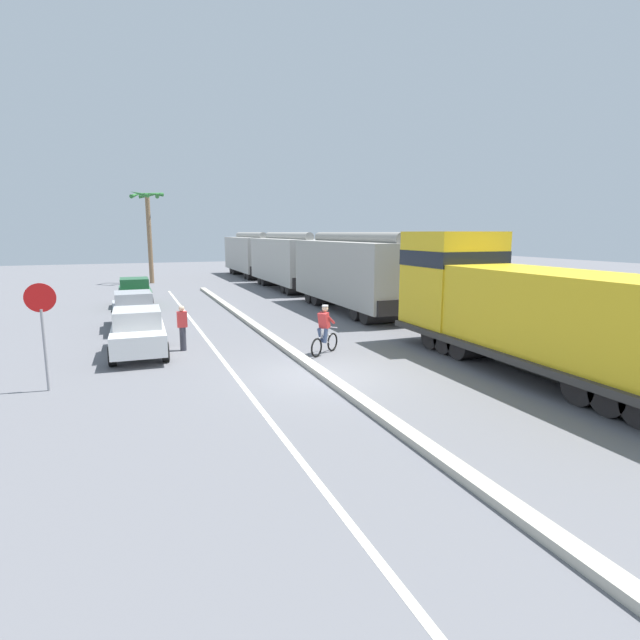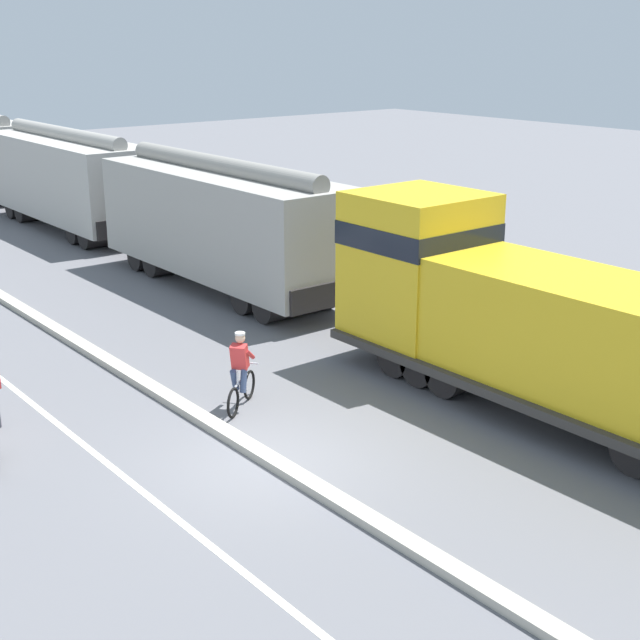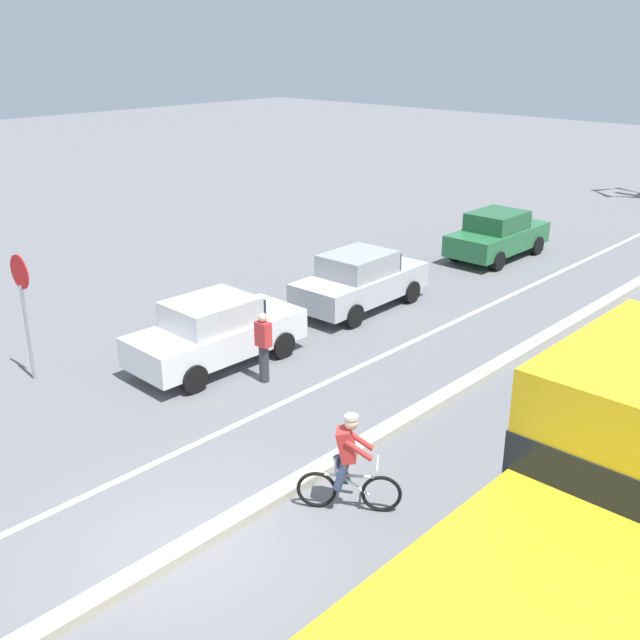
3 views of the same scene
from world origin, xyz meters
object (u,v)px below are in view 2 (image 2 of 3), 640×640
(hopper_car_lead, at_px, (222,224))
(cyclist, at_px, (240,373))
(hopper_car_middle, at_px, (68,179))
(locomotive, at_px, (536,328))

(hopper_car_lead, bearing_deg, cyclist, -120.79)
(hopper_car_middle, bearing_deg, hopper_car_lead, -90.00)
(hopper_car_lead, bearing_deg, hopper_car_middle, 90.00)
(cyclist, bearing_deg, hopper_car_lead, 59.21)
(hopper_car_middle, bearing_deg, locomotive, -90.00)
(hopper_car_lead, distance_m, cyclist, 9.75)
(hopper_car_lead, height_order, hopper_car_middle, same)
(locomotive, relative_size, cyclist, 6.77)
(hopper_car_lead, relative_size, cyclist, 6.18)
(hopper_car_middle, height_order, cyclist, hopper_car_middle)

